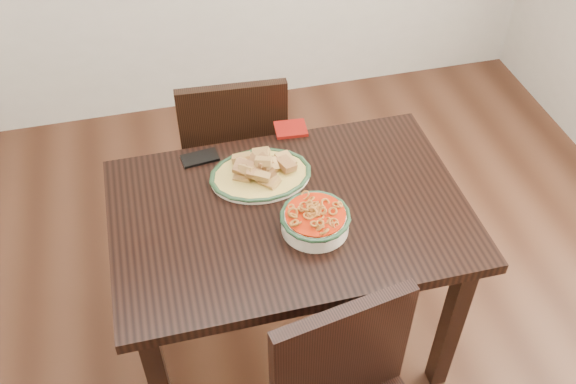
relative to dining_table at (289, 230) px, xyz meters
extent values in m
plane|color=#351B10|center=(0.07, -0.05, -0.65)|extent=(3.50, 3.50, 0.00)
cube|color=black|center=(0.00, 0.00, 0.08)|extent=(1.17, 0.78, 0.04)
cube|color=black|center=(0.51, -0.31, -0.29)|extent=(0.06, 0.06, 0.71)
cube|color=black|center=(-0.51, 0.31, -0.29)|extent=(0.06, 0.06, 0.71)
cube|color=black|center=(0.51, 0.31, -0.29)|extent=(0.06, 0.06, 0.71)
cube|color=black|center=(-0.08, 0.72, -0.22)|extent=(0.45, 0.45, 0.04)
cube|color=black|center=(0.10, 0.88, -0.44)|extent=(0.04, 0.04, 0.41)
cube|color=black|center=(-0.23, 0.90, -0.44)|extent=(0.04, 0.04, 0.41)
cube|color=black|center=(0.08, 0.54, -0.44)|extent=(0.04, 0.04, 0.41)
cube|color=black|center=(-0.26, 0.56, -0.44)|extent=(0.04, 0.04, 0.41)
cube|color=black|center=(-0.09, 0.53, 0.02)|extent=(0.42, 0.07, 0.44)
cube|color=black|center=(0.02, -0.52, 0.02)|extent=(0.42, 0.11, 0.44)
ellipsoid|color=silver|center=(-0.06, 0.17, 0.11)|extent=(0.34, 0.26, 0.02)
ellipsoid|color=gold|center=(-0.06, 0.17, 0.12)|extent=(0.33, 0.25, 0.01)
torus|color=#18351C|center=(-0.06, 0.17, 0.12)|extent=(0.27, 0.27, 0.01)
cylinder|color=#F0E3CA|center=(0.06, -0.10, 0.13)|extent=(0.21, 0.21, 0.06)
torus|color=#17341F|center=(0.06, -0.10, 0.16)|extent=(0.22, 0.22, 0.02)
cylinder|color=#AD2108|center=(0.06, -0.10, 0.16)|extent=(0.19, 0.19, 0.01)
cube|color=black|center=(-0.25, 0.32, 0.11)|extent=(0.14, 0.08, 0.01)
cube|color=maroon|center=(0.11, 0.40, 0.11)|extent=(0.12, 0.11, 0.01)
camera|label=1|loc=(-0.36, -1.42, 1.60)|focal=40.00mm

